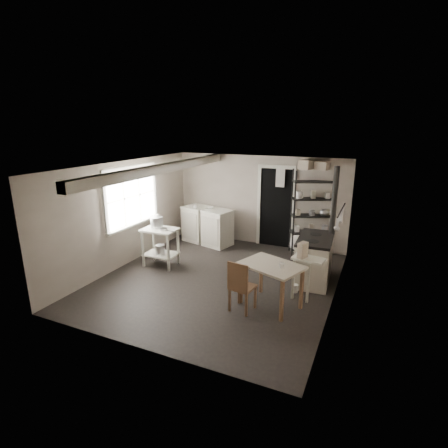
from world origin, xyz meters
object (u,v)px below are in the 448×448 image
at_px(stove, 314,260).
at_px(chair, 243,284).
at_px(shelf_rack, 312,216).
at_px(base_cabinets, 207,226).
at_px(stockpot, 157,224).
at_px(flour_sack, 298,244).
at_px(prep_table, 161,248).
at_px(work_table, 271,285).

bearing_deg(stove, chair, -120.96).
relative_size(shelf_rack, stove, 1.76).
distance_m(base_cabinets, shelf_rack, 2.70).
xyz_separation_m(stockpot, shelf_rack, (2.99, 2.08, 0.01)).
distance_m(stove, flour_sack, 1.55).
xyz_separation_m(stockpot, chair, (2.48, -1.14, -0.45)).
xyz_separation_m(shelf_rack, chair, (-0.51, -3.21, -0.46)).
height_order(prep_table, work_table, prep_table).
xyz_separation_m(prep_table, shelf_rack, (2.87, 2.15, 0.55)).
relative_size(stockpot, work_table, 0.29).
relative_size(shelf_rack, chair, 2.25).
bearing_deg(stockpot, shelf_rack, 34.84).
xyz_separation_m(shelf_rack, work_table, (-0.12, -2.88, -0.57)).
bearing_deg(prep_table, flour_sack, 37.42).
height_order(chair, flour_sack, chair).
relative_size(prep_table, stove, 0.74).
bearing_deg(stove, stockpot, -174.20).
relative_size(stove, flour_sack, 2.38).
relative_size(stockpot, chair, 0.33).
distance_m(stove, work_table, 1.42).
relative_size(stove, chair, 1.28).
bearing_deg(work_table, shelf_rack, 87.68).
bearing_deg(stove, base_cabinets, 154.79).
bearing_deg(chair, flour_sack, 93.30).
bearing_deg(chair, shelf_rack, 89.08).
relative_size(base_cabinets, flour_sack, 2.93).
height_order(stockpot, chair, stockpot).
xyz_separation_m(work_table, chair, (-0.39, -0.33, 0.10)).
distance_m(stockpot, base_cabinets, 1.85).
height_order(prep_table, base_cabinets, base_cabinets).
bearing_deg(stove, work_table, -113.30).
height_order(base_cabinets, shelf_rack, shelf_rack).
xyz_separation_m(stove, work_table, (-0.49, -1.33, -0.06)).
bearing_deg(flour_sack, base_cabinets, -175.52).
distance_m(stockpot, chair, 2.77).
bearing_deg(flour_sack, shelf_rack, 29.49).
relative_size(prep_table, base_cabinets, 0.60).
distance_m(base_cabinets, flour_sack, 2.40).
distance_m(prep_table, chair, 2.60).
height_order(shelf_rack, flour_sack, shelf_rack).
height_order(stockpot, stove, stockpot).
xyz_separation_m(stove, chair, (-0.88, -1.66, 0.04)).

